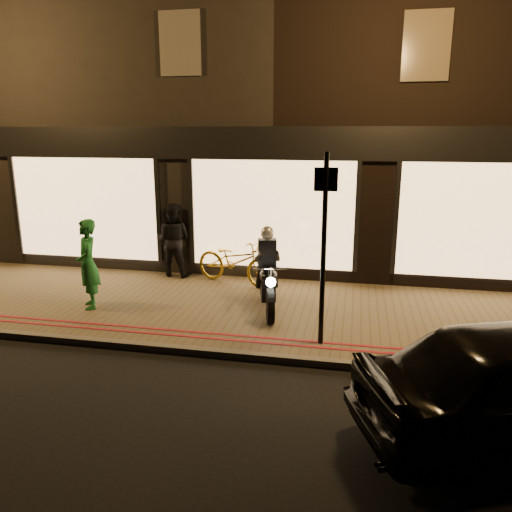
{
  "coord_description": "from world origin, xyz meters",
  "views": [
    {
      "loc": [
        1.83,
        -6.81,
        3.43
      ],
      "look_at": [
        -0.0,
        2.19,
        1.1
      ],
      "focal_mm": 35.0,
      "sensor_mm": 36.0,
      "label": 1
    }
  ],
  "objects": [
    {
      "name": "ground",
      "position": [
        0.0,
        0.0,
        0.0
      ],
      "size": [
        90.0,
        90.0,
        0.0
      ],
      "primitive_type": "plane",
      "color": "black",
      "rests_on": "ground"
    },
    {
      "name": "sidewalk",
      "position": [
        0.0,
        2.0,
        0.06
      ],
      "size": [
        50.0,
        4.0,
        0.12
      ],
      "primitive_type": "cube",
      "color": "brown",
      "rests_on": "ground"
    },
    {
      "name": "kerb_stone",
      "position": [
        0.0,
        0.05,
        0.06
      ],
      "size": [
        50.0,
        0.14,
        0.12
      ],
      "primitive_type": "cube",
      "color": "#59544C",
      "rests_on": "ground"
    },
    {
      "name": "red_kerb_lines",
      "position": [
        0.0,
        0.55,
        0.12
      ],
      "size": [
        50.0,
        0.26,
        0.01
      ],
      "color": "maroon",
      "rests_on": "sidewalk"
    },
    {
      "name": "building_row",
      "position": [
        -0.0,
        8.99,
        4.25
      ],
      "size": [
        48.0,
        10.11,
        8.5
      ],
      "color": "black",
      "rests_on": "ground"
    },
    {
      "name": "motorcycle",
      "position": [
        0.26,
        1.98,
        0.73
      ],
      "size": [
        0.72,
        1.91,
        1.59
      ],
      "rotation": [
        0.0,
        0.0,
        0.25
      ],
      "color": "black",
      "rests_on": "sidewalk"
    },
    {
      "name": "sign_post",
      "position": [
        1.37,
        0.64,
        1.8
      ],
      "size": [
        0.35,
        0.09,
        3.0
      ],
      "rotation": [
        0.0,
        0.0,
        0.08
      ],
      "color": "black",
      "rests_on": "sidewalk"
    },
    {
      "name": "bicycle_gold",
      "position": [
        -0.72,
        3.44,
        0.64
      ],
      "size": [
        2.08,
        1.33,
        1.03
      ],
      "primitive_type": "imported",
      "rotation": [
        0.0,
        0.0,
        1.21
      ],
      "color": "gold",
      "rests_on": "sidewalk"
    },
    {
      "name": "person_green",
      "position": [
        -3.09,
        1.44,
        0.97
      ],
      "size": [
        0.69,
        0.74,
        1.71
      ],
      "primitive_type": "imported",
      "rotation": [
        0.0,
        0.0,
        -0.98
      ],
      "color": "#1B682D",
      "rests_on": "sidewalk"
    },
    {
      "name": "person_dark",
      "position": [
        -2.27,
        3.8,
        0.97
      ],
      "size": [
        0.88,
        0.72,
        1.7
      ],
      "primitive_type": "imported",
      "rotation": [
        0.0,
        0.0,
        3.04
      ],
      "color": "black",
      "rests_on": "sidewalk"
    }
  ]
}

